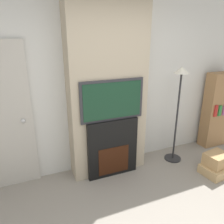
{
  "coord_description": "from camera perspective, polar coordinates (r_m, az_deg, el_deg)",
  "views": [
    {
      "loc": [
        -1.13,
        -1.05,
        2.07
      ],
      "look_at": [
        0.0,
        1.66,
        1.03
      ],
      "focal_mm": 35.0,
      "sensor_mm": 36.0,
      "label": 1
    }
  ],
  "objects": [
    {
      "name": "chimney_breast",
      "position": [
        3.18,
        -1.18,
        6.45
      ],
      "size": [
        1.15,
        0.34,
        2.7
      ],
      "color": "tan",
      "rests_on": "ground_plane"
    },
    {
      "name": "fireplace",
      "position": [
        3.35,
        0.01,
        -9.31
      ],
      "size": [
        0.78,
        0.15,
        0.91
      ],
      "color": "black",
      "rests_on": "ground_plane"
    },
    {
      "name": "floor_lamp",
      "position": [
        3.65,
        17.06,
        3.23
      ],
      "size": [
        0.28,
        0.28,
        1.61
      ],
      "color": "#262628",
      "rests_on": "ground_plane"
    },
    {
      "name": "box_stack",
      "position": [
        3.87,
        25.63,
        -12.32
      ],
      "size": [
        0.48,
        0.39,
        0.34
      ],
      "color": "tan",
      "rests_on": "ground_plane"
    },
    {
      "name": "wall_back",
      "position": [
        3.36,
        -2.43,
        7.15
      ],
      "size": [
        6.0,
        0.06,
        2.7
      ],
      "color": "silver",
      "rests_on": "ground_plane"
    },
    {
      "name": "television",
      "position": [
        3.06,
        0.02,
        3.1
      ],
      "size": [
        0.94,
        0.07,
        0.59
      ],
      "color": "#2D2D33",
      "rests_on": "fireplace"
    },
    {
      "name": "bookshelf",
      "position": [
        4.6,
        25.53,
        0.43
      ],
      "size": [
        0.49,
        0.26,
        1.43
      ],
      "color": "#997047",
      "rests_on": "ground_plane"
    }
  ]
}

